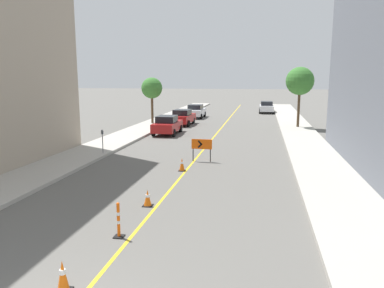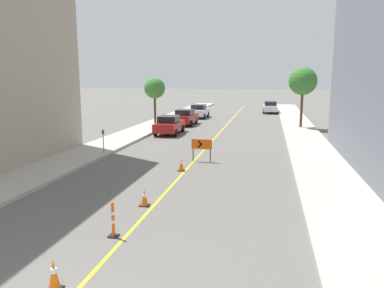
# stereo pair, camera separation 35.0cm
# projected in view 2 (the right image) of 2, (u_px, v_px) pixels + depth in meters

# --- Properties ---
(lane_stripe) EXTENTS (0.12, 61.55, 0.01)m
(lane_stripe) POSITION_uv_depth(u_px,v_px,m) (224.00, 127.00, 36.26)
(lane_stripe) COLOR gold
(lane_stripe) RESTS_ON ground_plane
(sidewalk_left) EXTENTS (3.03, 61.55, 0.17)m
(sidewalk_left) POSITION_uv_depth(u_px,v_px,m) (155.00, 125.00, 37.63)
(sidewalk_left) COLOR #ADA89E
(sidewalk_left) RESTS_ON ground_plane
(sidewalk_right) EXTENTS (3.03, 61.55, 0.17)m
(sidewalk_right) POSITION_uv_depth(u_px,v_px,m) (299.00, 128.00, 34.85)
(sidewalk_right) COLOR #ADA89E
(sidewalk_right) RESTS_ON ground_plane
(traffic_cone_nearest) EXTENTS (0.34, 0.34, 0.75)m
(traffic_cone_nearest) POSITION_uv_depth(u_px,v_px,m) (54.00, 275.00, 8.53)
(traffic_cone_nearest) COLOR black
(traffic_cone_nearest) RESTS_ON ground_plane
(traffic_cone_second) EXTENTS (0.36, 0.36, 0.63)m
(traffic_cone_second) POSITION_uv_depth(u_px,v_px,m) (144.00, 198.00, 14.15)
(traffic_cone_second) COLOR black
(traffic_cone_second) RESTS_ON ground_plane
(traffic_cone_third) EXTENTS (0.34, 0.34, 0.68)m
(traffic_cone_third) POSITION_uv_depth(u_px,v_px,m) (181.00, 164.00, 19.43)
(traffic_cone_third) COLOR black
(traffic_cone_third) RESTS_ON ground_plane
(delineator_post_front) EXTENTS (0.30, 0.30, 1.11)m
(delineator_post_front) POSITION_uv_depth(u_px,v_px,m) (113.00, 222.00, 11.38)
(delineator_post_front) COLOR black
(delineator_post_front) RESTS_ON ground_plane
(arrow_barricade_primary) EXTENTS (1.19, 0.10, 1.30)m
(arrow_barricade_primary) POSITION_uv_depth(u_px,v_px,m) (202.00, 145.00, 21.47)
(arrow_barricade_primary) COLOR #EF560C
(arrow_barricade_primary) RESTS_ON ground_plane
(parked_car_curb_near) EXTENTS (1.94, 4.32, 1.59)m
(parked_car_curb_near) POSITION_uv_depth(u_px,v_px,m) (169.00, 125.00, 31.89)
(parked_car_curb_near) COLOR maroon
(parked_car_curb_near) RESTS_ON ground_plane
(parked_car_curb_mid) EXTENTS (1.98, 4.37, 1.59)m
(parked_car_curb_mid) POSITION_uv_depth(u_px,v_px,m) (185.00, 117.00, 37.94)
(parked_car_curb_mid) COLOR maroon
(parked_car_curb_mid) RESTS_ON ground_plane
(parked_car_curb_far) EXTENTS (1.94, 4.33, 1.59)m
(parked_car_curb_far) POSITION_uv_depth(u_px,v_px,m) (199.00, 111.00, 44.64)
(parked_car_curb_far) COLOR silver
(parked_car_curb_far) RESTS_ON ground_plane
(parked_car_opposite_side) EXTENTS (1.94, 4.33, 1.59)m
(parked_car_opposite_side) POSITION_uv_depth(u_px,v_px,m) (270.00, 107.00, 50.59)
(parked_car_opposite_side) COLOR silver
(parked_car_opposite_side) RESTS_ON ground_plane
(parking_meter_near_curb) EXTENTS (0.12, 0.11, 1.45)m
(parking_meter_near_curb) POSITION_uv_depth(u_px,v_px,m) (103.00, 136.00, 23.15)
(parking_meter_near_curb) COLOR #4C4C51
(parking_meter_near_curb) RESTS_ON sidewalk_left
(street_tree_left_near) EXTENTS (2.10, 2.10, 4.61)m
(street_tree_left_near) POSITION_uv_depth(u_px,v_px,m) (155.00, 88.00, 37.53)
(street_tree_left_near) COLOR #4C3823
(street_tree_left_near) RESTS_ON sidewalk_left
(street_tree_right_near) EXTENTS (2.60, 2.60, 5.58)m
(street_tree_right_near) POSITION_uv_depth(u_px,v_px,m) (303.00, 81.00, 34.50)
(street_tree_right_near) COLOR #4C3823
(street_tree_right_near) RESTS_ON sidewalk_right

